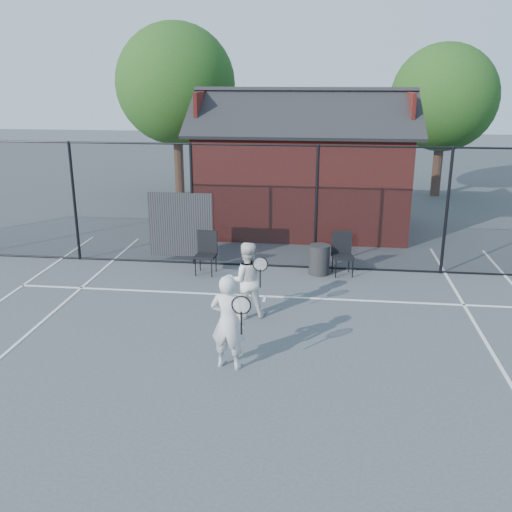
# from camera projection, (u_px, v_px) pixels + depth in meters

# --- Properties ---
(ground) EXTENTS (80.00, 80.00, 0.00)m
(ground) POSITION_uv_depth(u_px,v_px,m) (246.00, 364.00, 9.34)
(ground) COLOR #404649
(ground) RESTS_ON ground
(court_lines) EXTENTS (11.02, 18.00, 0.01)m
(court_lines) POSITION_uv_depth(u_px,v_px,m) (234.00, 408.00, 8.08)
(court_lines) COLOR silver
(court_lines) RESTS_ON ground
(fence) EXTENTS (22.04, 3.00, 3.00)m
(fence) POSITION_uv_depth(u_px,v_px,m) (262.00, 209.00, 13.66)
(fence) COLOR black
(fence) RESTS_ON ground
(clubhouse) EXTENTS (6.50, 4.36, 4.19)m
(clubhouse) POSITION_uv_depth(u_px,v_px,m) (302.00, 175.00, 17.31)
(clubhouse) COLOR maroon
(clubhouse) RESTS_ON ground
(tree_left) EXTENTS (4.48, 4.48, 6.44)m
(tree_left) POSITION_uv_depth(u_px,v_px,m) (176.00, 84.00, 21.36)
(tree_left) COLOR black
(tree_left) RESTS_ON ground
(tree_right) EXTENTS (3.97, 3.97, 5.70)m
(tree_right) POSITION_uv_depth(u_px,v_px,m) (444.00, 98.00, 21.31)
(tree_right) COLOR black
(tree_right) RESTS_ON ground
(player_front) EXTENTS (0.73, 0.57, 1.57)m
(player_front) POSITION_uv_depth(u_px,v_px,m) (228.00, 322.00, 9.00)
(player_front) COLOR silver
(player_front) RESTS_ON ground
(player_back) EXTENTS (0.87, 0.73, 1.50)m
(player_back) POSITION_uv_depth(u_px,v_px,m) (246.00, 280.00, 10.96)
(player_back) COLOR white
(player_back) RESTS_ON ground
(chair_left) EXTENTS (0.51, 0.53, 0.99)m
(chair_left) POSITION_uv_depth(u_px,v_px,m) (205.00, 254.00, 13.41)
(chair_left) COLOR black
(chair_left) RESTS_ON ground
(chair_right) EXTENTS (0.56, 0.58, 1.00)m
(chair_right) POSITION_uv_depth(u_px,v_px,m) (343.00, 255.00, 13.35)
(chair_right) COLOR black
(chair_right) RESTS_ON ground
(waste_bin) EXTENTS (0.57, 0.57, 0.71)m
(waste_bin) POSITION_uv_depth(u_px,v_px,m) (319.00, 260.00, 13.46)
(waste_bin) COLOR black
(waste_bin) RESTS_ON ground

